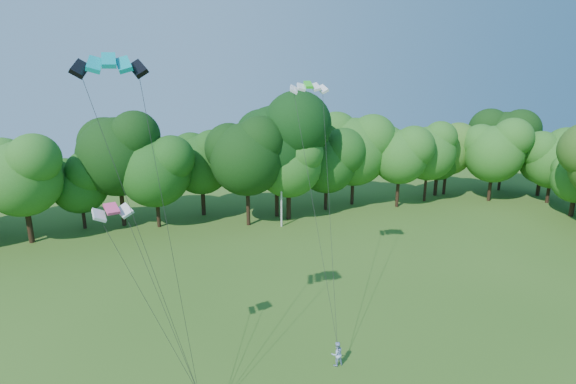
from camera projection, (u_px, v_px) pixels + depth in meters
name	position (u px, v px, depth m)	size (l,w,h in m)	color
utility_pole	(281.00, 191.00, 51.15)	(1.65, 0.21, 8.24)	beige
kite_flyer_right	(337.00, 354.00, 27.60)	(0.77, 0.60, 1.58)	#A7BCE8
kite_teal	(109.00, 60.00, 19.75)	(3.08, 1.47, 0.72)	#059CA4
kite_green	(308.00, 85.00, 32.16)	(2.80, 1.59, 0.53)	#2ED21F
kite_pink	(112.00, 209.00, 22.54)	(2.07, 1.45, 0.43)	#F0427B
tree_back_center	(276.00, 135.00, 53.25)	(11.15, 11.15, 16.22)	black
tree_back_east	(448.00, 147.00, 63.96)	(7.67, 7.67, 11.16)	#362215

